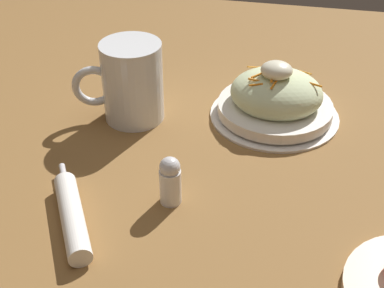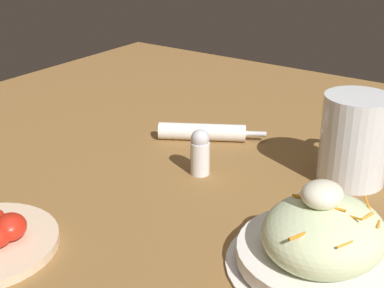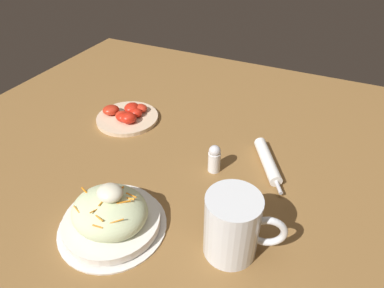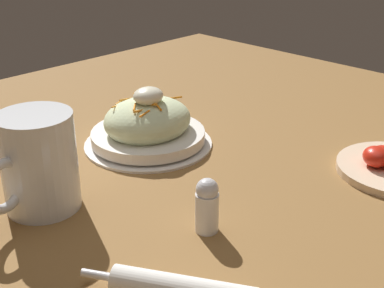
{
  "view_description": "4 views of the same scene",
  "coord_description": "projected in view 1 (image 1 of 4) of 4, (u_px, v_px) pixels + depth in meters",
  "views": [
    {
      "loc": [
        -0.07,
        0.6,
        0.49
      ],
      "look_at": [
        0.06,
        -0.0,
        0.06
      ],
      "focal_mm": 50.51,
      "sensor_mm": 36.0,
      "label": 1
    },
    {
      "loc": [
        -0.55,
        -0.37,
        0.38
      ],
      "look_at": [
        0.01,
        0.02,
        0.08
      ],
      "focal_mm": 51.22,
      "sensor_mm": 36.0,
      "label": 2
    },
    {
      "loc": [
        0.29,
        -0.52,
        0.54
      ],
      "look_at": [
        0.04,
        0.02,
        0.09
      ],
      "focal_mm": 31.23,
      "sensor_mm": 36.0,
      "label": 3
    },
    {
      "loc": [
        0.49,
        0.43,
        0.37
      ],
      "look_at": [
        0.04,
        -0.01,
        0.09
      ],
      "focal_mm": 49.16,
      "sensor_mm": 36.0,
      "label": 4
    }
  ],
  "objects": [
    {
      "name": "salt_shaker",
      "position": [
        170.0,
        180.0,
        0.72
      ],
      "size": [
        0.03,
        0.03,
        0.07
      ],
      "color": "white",
      "rests_on": "ground_plane"
    },
    {
      "name": "napkin_roll",
      "position": [
        72.0,
        215.0,
        0.69
      ],
      "size": [
        0.11,
        0.17,
        0.03
      ],
      "color": "white",
      "rests_on": "ground_plane"
    },
    {
      "name": "ground_plane",
      "position": [
        234.0,
        183.0,
        0.77
      ],
      "size": [
        1.43,
        1.43,
        0.0
      ],
      "primitive_type": "plane",
      "color": "olive"
    },
    {
      "name": "salad_plate",
      "position": [
        276.0,
        99.0,
        0.9
      ],
      "size": [
        0.22,
        0.22,
        0.1
      ],
      "color": "white",
      "rests_on": "ground_plane"
    },
    {
      "name": "beer_mug",
      "position": [
        132.0,
        86.0,
        0.88
      ],
      "size": [
        0.15,
        0.1,
        0.13
      ],
      "color": "white",
      "rests_on": "ground_plane"
    }
  ]
}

